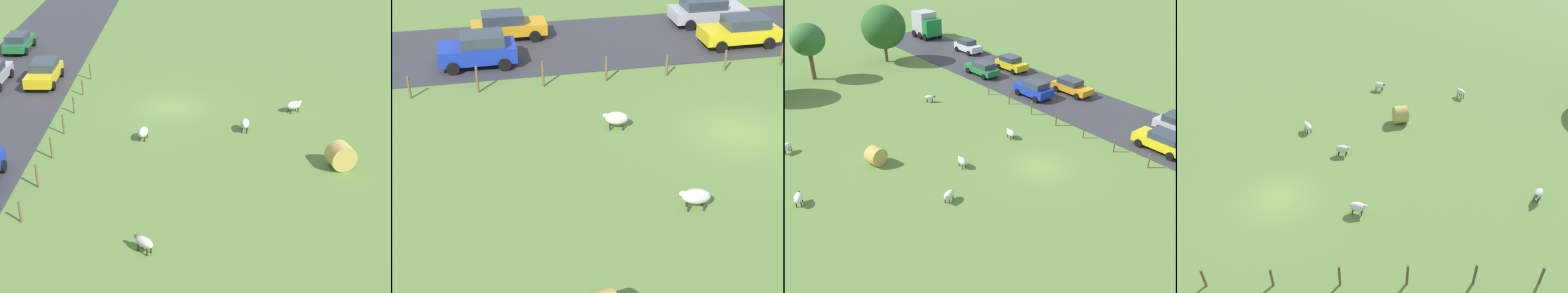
% 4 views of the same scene
% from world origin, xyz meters
% --- Properties ---
extents(ground_plane, '(160.00, 160.00, 0.00)m').
position_xyz_m(ground_plane, '(0.00, 0.00, 0.00)').
color(ground_plane, olive).
extents(sheep_0, '(1.20, 0.91, 0.81)m').
position_xyz_m(sheep_0, '(-13.95, 13.94, 0.56)').
color(sheep_0, silver).
rests_on(sheep_0, ground_plane).
extents(sheep_1, '(0.72, 1.11, 0.75)m').
position_xyz_m(sheep_1, '(1.37, 4.82, 0.48)').
color(sheep_1, silver).
rests_on(sheep_1, ground_plane).
extents(sheep_2, '(0.67, 1.11, 0.77)m').
position_xyz_m(sheep_2, '(-4.54, 3.62, 0.50)').
color(sheep_2, beige).
rests_on(sheep_2, ground_plane).
extents(sheep_3, '(1.16, 0.93, 0.74)m').
position_xyz_m(sheep_3, '(-7.82, 0.70, 0.48)').
color(sheep_3, silver).
rests_on(sheep_3, ground_plane).
extents(sheep_4, '(0.92, 1.17, 0.80)m').
position_xyz_m(sheep_4, '(-15.61, 6.49, 0.53)').
color(sheep_4, white).
rests_on(sheep_4, ground_plane).
extents(sheep_5, '(1.01, 0.94, 0.72)m').
position_xyz_m(sheep_5, '(0.36, 15.45, 0.50)').
color(sheep_5, beige).
rests_on(sheep_5, ground_plane).
extents(hay_bale_0, '(1.59, 1.33, 1.39)m').
position_xyz_m(hay_bale_0, '(-9.27, 8.02, 0.70)').
color(hay_bale_0, tan).
rests_on(hay_bale_0, ground_plane).
extents(fence_post_1, '(0.12, 0.12, 1.09)m').
position_xyz_m(fence_post_1, '(6.09, -2.01, 0.54)').
color(fence_post_1, brown).
rests_on(fence_post_1, ground_plane).
extents(fence_post_2, '(0.12, 0.12, 1.11)m').
position_xyz_m(fence_post_2, '(6.09, 1.05, 0.56)').
color(fence_post_2, brown).
rests_on(fence_post_2, ground_plane).
extents(fence_post_3, '(0.12, 0.12, 1.25)m').
position_xyz_m(fence_post_3, '(6.09, 4.12, 0.63)').
color(fence_post_3, brown).
rests_on(fence_post_3, ground_plane).
extents(fence_post_4, '(0.12, 0.12, 1.28)m').
position_xyz_m(fence_post_4, '(6.09, 7.18, 0.64)').
color(fence_post_4, brown).
rests_on(fence_post_4, ground_plane).
extents(fence_post_5, '(0.12, 0.12, 1.28)m').
position_xyz_m(fence_post_5, '(6.09, 10.24, 0.64)').
color(fence_post_5, brown).
rests_on(fence_post_5, ground_plane).
extents(fence_post_6, '(0.12, 0.12, 1.07)m').
position_xyz_m(fence_post_6, '(6.09, 13.31, 0.53)').
color(fence_post_6, brown).
rests_on(fence_post_6, ground_plane).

